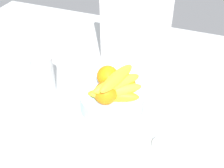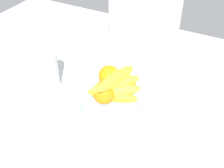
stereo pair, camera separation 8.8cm
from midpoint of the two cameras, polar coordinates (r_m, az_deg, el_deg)
name	(u,v)px [view 1 (the left image)]	position (r cm, az deg, el deg)	size (l,w,h in cm)	color
ground_plane	(104,112)	(103.23, -4.02, -5.55)	(180.00, 140.00, 3.00)	#ABB0B1
fruit_bowl	(112,100)	(100.88, -2.51, -3.24)	(22.22, 22.22, 6.05)	#AACEE6
orange_front_left	(108,76)	(100.21, -3.38, 1.42)	(7.61, 7.61, 7.61)	orange
orange_front_right	(106,93)	(93.19, -3.97, -1.88)	(7.61, 7.61, 7.61)	orange
orange_center	(125,84)	(96.53, -0.14, -0.14)	(7.61, 7.61, 7.61)	orange
banana_bunch	(116,87)	(93.10, -1.96, -0.65)	(17.77, 17.46, 10.60)	gold
cutting_board	(134,27)	(114.15, 2.16, 11.15)	(28.00, 1.80, 36.00)	silver
thermos_tumbler	(43,75)	(109.02, -15.61, 1.71)	(7.72, 7.72, 14.84)	#B4B9BE
jar_lid	(162,145)	(90.31, 7.06, -11.99)	(6.31, 6.31, 1.35)	white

